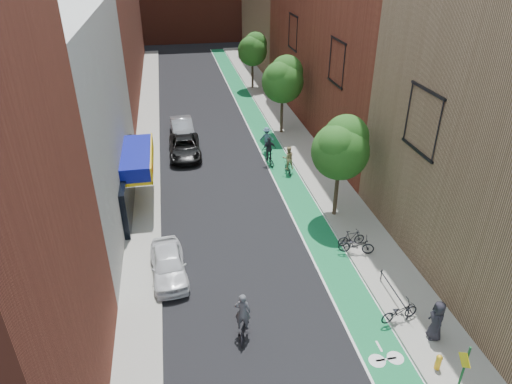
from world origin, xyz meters
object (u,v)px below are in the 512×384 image
cyclist_lane_near (288,161)px  pedestrian (437,320)px  parked_car_silver (182,129)px  cyclist_lane_mid (269,154)px  cyclist_lead (243,322)px  parked_car_black (185,147)px  parked_car_white (168,264)px  cyclist_lane_far (267,141)px  fire_hydrant (438,362)px

cyclist_lane_near → pedestrian: bearing=95.4°
parked_car_silver → cyclist_lane_mid: cyclist_lane_mid is taller
parked_car_silver → cyclist_lead: 23.24m
cyclist_lane_mid → pedestrian: size_ratio=1.14×
parked_car_black → cyclist_lane_near: 8.53m
parked_car_white → pedestrian: (11.02, -6.42, 0.37)m
cyclist_lane_near → cyclist_lane_far: 4.15m
parked_car_black → cyclist_lane_near: size_ratio=2.49×
cyclist_lane_near → pedestrian: cyclist_lane_near is taller
parked_car_white → cyclist_lane_mid: bearing=52.6°
parked_car_white → parked_car_black: parked_car_black is taller
parked_car_silver → pedestrian: size_ratio=2.62×
cyclist_lane_near → cyclist_lead: bearing=66.6°
parked_car_silver → cyclist_lane_mid: 9.07m
parked_car_white → fire_hydrant: bearing=-41.9°
cyclist_lane_near → fire_hydrant: (1.48, -18.16, -0.42)m
parked_car_black → cyclist_lead: bearing=-85.1°
parked_car_silver → cyclist_lane_far: (6.51, -4.27, 0.15)m
cyclist_lead → parked_car_silver: bearing=-71.6°
cyclist_lane_mid → pedestrian: bearing=90.9°
cyclist_lane_mid → cyclist_lane_far: bearing=-106.6°
parked_car_black → cyclist_lane_far: bearing=-3.2°
parked_car_black → pedestrian: 23.14m
cyclist_lane_mid → fire_hydrant: size_ratio=3.02×
parked_car_white → parked_car_black: (1.60, 14.71, 0.00)m
cyclist_lane_near → pedestrian: 16.75m
parked_car_silver → fire_hydrant: parked_car_silver is taller
parked_car_silver → fire_hydrant: 27.91m
parked_car_white → parked_car_black: size_ratio=0.81×
parked_car_white → cyclist_lead: 5.56m
parked_car_silver → cyclist_lane_far: size_ratio=2.40×
parked_car_black → fire_hydrant: size_ratio=7.30×
parked_car_silver → cyclist_lane_near: cyclist_lane_near is taller
parked_car_silver → cyclist_lane_far: cyclist_lane_far is taller
parked_car_silver → cyclist_lead: (1.45, -23.20, -0.06)m
parked_car_black → parked_car_white: bearing=-95.6°
parked_car_black → pedestrian: size_ratio=2.76×
cyclist_lead → cyclist_lane_mid: (4.75, 16.57, 0.08)m
parked_car_black → cyclist_lead: 19.41m
parked_car_white → pedestrian: bearing=-34.4°
cyclist_lane_near → cyclist_lane_far: size_ratio=1.01×
parked_car_black → cyclist_lane_near: bearing=-31.4°
cyclist_lane_mid → cyclist_lane_near: bearing=111.7°
cyclist_lane_far → fire_hydrant: 22.36m
cyclist_lead → fire_hydrant: size_ratio=3.09×
cyclist_lane_far → pedestrian: (2.91, -20.69, 0.13)m
cyclist_lane_mid → cyclist_lane_far: cyclist_lane_mid is taller
pedestrian → fire_hydrant: (-0.70, -1.55, -0.57)m
parked_car_white → parked_car_black: 14.80m
pedestrian → parked_car_silver: bearing=-147.5°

